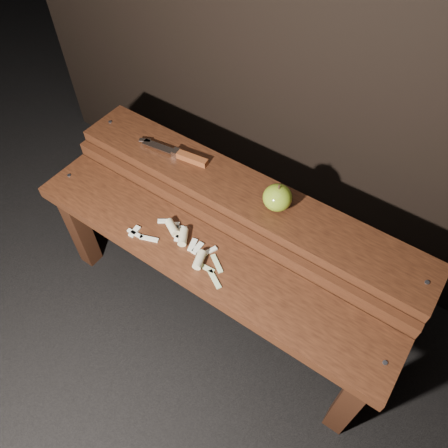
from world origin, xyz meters
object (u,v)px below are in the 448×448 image
Objects in this scene: bench_front_tier at (201,270)px; apple at (277,198)px; knife at (183,156)px; bench_rear_tier at (243,210)px.

apple reaches higher than bench_front_tier.
apple is 0.35× the size of knife.
knife is (-0.35, 0.01, -0.03)m from apple.
bench_rear_tier is 0.17m from apple.
bench_front_tier is 13.48× the size of apple.
apple is (0.11, 0.23, 0.19)m from bench_front_tier.
bench_rear_tier is 0.26m from knife.
bench_rear_tier is (0.00, 0.23, 0.06)m from bench_front_tier.
bench_front_tier is 4.68× the size of knife.
bench_rear_tier is 13.48× the size of apple.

